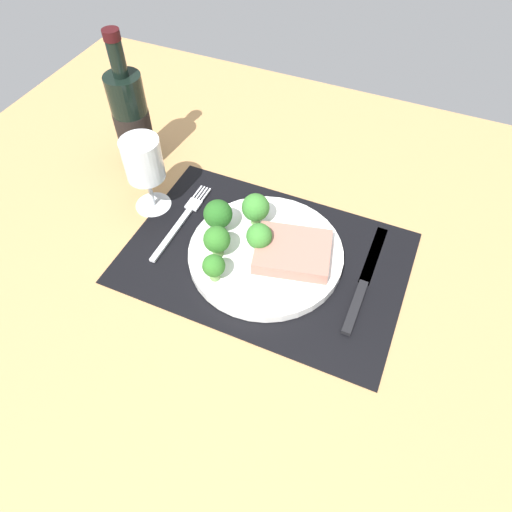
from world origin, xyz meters
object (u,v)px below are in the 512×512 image
(fork, at_px, (182,221))
(knife, at_px, (363,285))
(wine_glass, at_px, (144,164))
(wine_bottle, at_px, (132,121))
(plate, at_px, (266,254))
(steak, at_px, (293,252))

(fork, distance_m, knife, 0.33)
(wine_glass, bearing_deg, wine_bottle, 131.78)
(fork, relative_size, knife, 0.83)
(plate, xyz_separation_m, knife, (0.16, 0.01, -0.00))
(steak, distance_m, wine_bottle, 0.39)
(fork, xyz_separation_m, wine_glass, (-0.07, 0.02, 0.09))
(plate, xyz_separation_m, wine_glass, (-0.23, 0.03, 0.09))
(fork, relative_size, wine_glass, 1.35)
(wine_bottle, bearing_deg, wine_glass, -48.22)
(knife, relative_size, wine_bottle, 0.88)
(fork, xyz_separation_m, knife, (0.33, -0.01, 0.00))
(steak, bearing_deg, wine_glass, 174.60)
(steak, relative_size, wine_glass, 0.83)
(plate, height_order, steak, steak)
(plate, relative_size, wine_glass, 1.78)
(plate, distance_m, wine_glass, 0.25)
(plate, bearing_deg, wine_glass, 172.18)
(steak, bearing_deg, wine_bottle, 161.67)
(plate, distance_m, knife, 0.16)
(steak, xyz_separation_m, fork, (-0.21, 0.01, -0.02))
(fork, bearing_deg, plate, -6.27)
(fork, bearing_deg, knife, -2.92)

